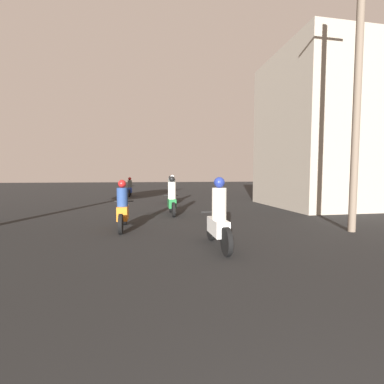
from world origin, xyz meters
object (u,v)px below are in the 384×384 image
object	(u,v)px
motorcycle_red	(172,192)
building_right_near	(313,132)
motorcycle_yellow	(170,185)
motorcycle_blue	(130,189)
motorcycle_green	(172,199)
motorcycle_white	(218,220)
utility_pole_near	(358,79)
motorcycle_orange	(123,209)

from	to	relation	value
motorcycle_red	building_right_near	distance (m)	8.21
motorcycle_red	motorcycle_yellow	size ratio (longest dim) A/B	1.06
motorcycle_blue	motorcycle_yellow	world-z (taller)	motorcycle_yellow
motorcycle_green	motorcycle_red	xyz separation A→B (m)	(0.46, 4.43, 0.01)
motorcycle_white	building_right_near	world-z (taller)	building_right_near
motorcycle_yellow	building_right_near	xyz separation A→B (m)	(6.23, -13.03, 3.25)
motorcycle_blue	utility_pole_near	size ratio (longest dim) A/B	0.24
motorcycle_orange	motorcycle_blue	bearing A→B (deg)	91.84
motorcycle_red	utility_pole_near	size ratio (longest dim) A/B	0.24
motorcycle_white	motorcycle_yellow	world-z (taller)	motorcycle_white
motorcycle_white	motorcycle_orange	size ratio (longest dim) A/B	0.96
motorcycle_orange	building_right_near	bearing A→B (deg)	23.59
motorcycle_blue	utility_pole_near	bearing A→B (deg)	-65.48
motorcycle_white	utility_pole_near	world-z (taller)	utility_pole_near
motorcycle_red	utility_pole_near	world-z (taller)	utility_pole_near
motorcycle_green	utility_pole_near	world-z (taller)	utility_pole_near
motorcycle_green	motorcycle_blue	size ratio (longest dim) A/B	0.94
motorcycle_green	motorcycle_yellow	xyz separation A→B (m)	(1.21, 14.58, -0.02)
motorcycle_red	motorcycle_blue	xyz separation A→B (m)	(-2.76, 5.32, -0.06)
motorcycle_white	motorcycle_blue	world-z (taller)	motorcycle_white
motorcycle_orange	utility_pole_near	bearing A→B (deg)	-13.74
motorcycle_white	motorcycle_red	distance (m)	9.44
motorcycle_green	motorcycle_blue	distance (m)	10.02
motorcycle_green	motorcycle_white	bearing A→B (deg)	-73.88
motorcycle_yellow	utility_pole_near	bearing A→B (deg)	-85.33
building_right_near	motorcycle_red	bearing A→B (deg)	157.61
motorcycle_yellow	utility_pole_near	distance (m)	19.39
motorcycle_orange	motorcycle_red	bearing A→B (deg)	71.86
motorcycle_green	motorcycle_blue	bearing A→B (deg)	113.01
motorcycle_red	building_right_near	bearing A→B (deg)	-18.84
motorcycle_blue	motorcycle_white	bearing A→B (deg)	-81.70
motorcycle_yellow	building_right_near	size ratio (longest dim) A/B	0.24
motorcycle_red	utility_pole_near	distance (m)	10.27
building_right_near	utility_pole_near	size ratio (longest dim) A/B	0.93
motorcycle_green	building_right_near	distance (m)	8.26
motorcycle_orange	motorcycle_blue	distance (m)	12.36
utility_pole_near	motorcycle_orange	bearing A→B (deg)	167.01
motorcycle_orange	building_right_near	size ratio (longest dim) A/B	0.25
motorcycle_white	motorcycle_orange	distance (m)	3.34
motorcycle_green	motorcycle_yellow	distance (m)	14.63
motorcycle_white	motorcycle_blue	bearing A→B (deg)	108.12
motorcycle_orange	motorcycle_red	size ratio (longest dim) A/B	0.98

